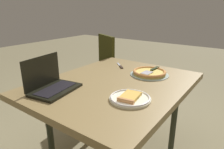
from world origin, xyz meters
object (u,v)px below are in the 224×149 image
object	(u,v)px
laptop	(51,83)
dining_table	(115,89)
table_knife	(120,66)
chair_near	(99,69)
pizza_tray	(149,73)
pizza_plate	(130,98)

from	to	relation	value
laptop	dining_table	bearing A→B (deg)	-34.44
laptop	table_knife	xyz separation A→B (m)	(0.76, -0.06, -0.05)
table_knife	chair_near	size ratio (longest dim) A/B	0.17
dining_table	table_knife	distance (m)	0.43
table_knife	laptop	bearing A→B (deg)	175.45
dining_table	pizza_tray	world-z (taller)	pizza_tray
chair_near	dining_table	bearing A→B (deg)	-133.17
laptop	pizza_plate	bearing A→B (deg)	-70.48
laptop	pizza_tray	xyz separation A→B (m)	(0.70, -0.40, -0.03)
laptop	table_knife	bearing A→B (deg)	-4.55
pizza_tray	chair_near	world-z (taller)	chair_near
laptop	pizza_tray	size ratio (longest dim) A/B	1.12
dining_table	table_knife	size ratio (longest dim) A/B	7.98
dining_table	laptop	xyz separation A→B (m)	(-0.38, 0.26, 0.11)
pizza_plate	pizza_tray	bearing A→B (deg)	12.92
dining_table	chair_near	world-z (taller)	chair_near
dining_table	laptop	world-z (taller)	laptop
pizza_tray	chair_near	size ratio (longest dim) A/B	0.34
pizza_plate	pizza_tray	size ratio (longest dim) A/B	0.80
pizza_plate	table_knife	xyz separation A→B (m)	(0.58, 0.46, -0.01)
table_knife	chair_near	world-z (taller)	chair_near
dining_table	pizza_plate	distance (m)	0.33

